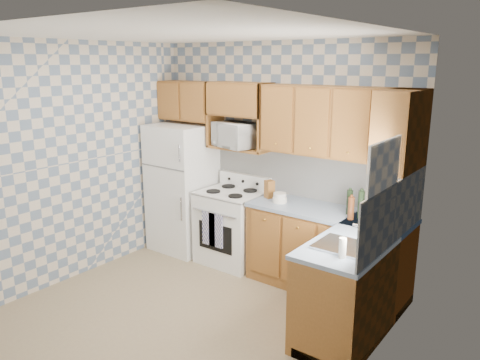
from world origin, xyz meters
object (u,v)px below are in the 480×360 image
microwave (235,135)px  electric_kettle (383,213)px  refrigerator (183,188)px  stove_body (232,228)px

microwave → electric_kettle: bearing=10.4°
refrigerator → microwave: 1.10m
refrigerator → stove_body: refrigerator is taller
refrigerator → microwave: size_ratio=3.09×
refrigerator → stove_body: size_ratio=1.87×
refrigerator → microwave: microwave is taller
microwave → stove_body: bearing=-62.8°
stove_body → microwave: (-0.03, 0.11, 1.15)m
refrigerator → electric_kettle: 2.70m
microwave → electric_kettle: (1.92, -0.11, -0.59)m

